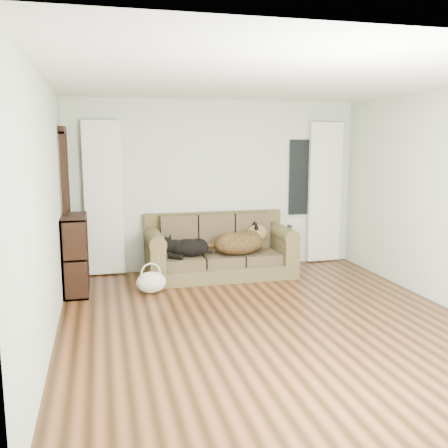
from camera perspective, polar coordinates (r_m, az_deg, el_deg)
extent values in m
plane|color=black|center=(5.67, 4.89, -10.99)|extent=(5.00, 5.00, 0.00)
plane|color=white|center=(5.35, 5.29, 16.09)|extent=(5.00, 5.00, 0.00)
cube|color=#B7BCB6|center=(7.75, -0.95, 4.44)|extent=(4.50, 0.04, 2.60)
cube|color=#B7BCB6|center=(5.10, -19.60, 1.26)|extent=(0.04, 5.00, 2.60)
cube|color=white|center=(7.49, -13.59, 2.85)|extent=(0.55, 0.08, 2.25)
cube|color=white|center=(8.28, 11.43, 3.54)|extent=(0.55, 0.08, 2.25)
cube|color=black|center=(8.17, 9.10, 5.28)|extent=(0.50, 0.03, 1.20)
cube|color=black|center=(7.15, -17.54, 1.56)|extent=(0.07, 0.60, 2.10)
cube|color=brown|center=(7.36, -0.45, -2.52)|extent=(2.14, 0.92, 0.87)
ellipsoid|color=black|center=(7.16, -4.37, -2.65)|extent=(0.68, 0.55, 0.25)
ellipsoid|color=black|center=(7.33, 1.97, -2.27)|extent=(0.90, 0.73, 0.35)
cube|color=black|center=(7.43, 7.51, -0.29)|extent=(0.09, 0.20, 0.02)
ellipsoid|color=silver|center=(6.67, -8.33, -6.47)|extent=(0.44, 0.37, 0.28)
cube|color=black|center=(6.85, -16.59, -3.41)|extent=(0.33, 0.82, 1.02)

